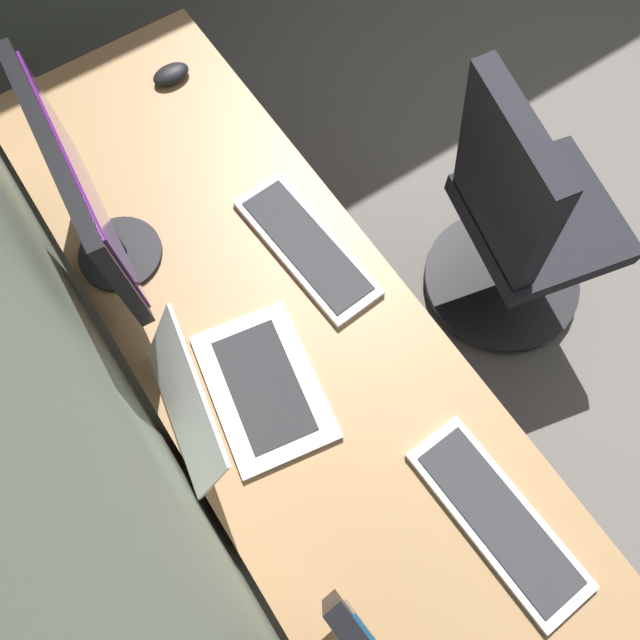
{
  "coord_description": "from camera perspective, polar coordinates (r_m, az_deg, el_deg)",
  "views": [
    {
      "loc": [
        -0.31,
        1.91,
        2.01
      ],
      "look_at": [
        0.04,
        1.67,
        0.95
      ],
      "focal_mm": 33.61,
      "sensor_mm": 36.0,
      "label": 1
    }
  ],
  "objects": [
    {
      "name": "drawer_pedestal",
      "position": [
        1.7,
        -0.51,
        -11.22
      ],
      "size": [
        0.4,
        0.51,
        0.69
      ],
      "color": "#936D47",
      "rests_on": "ground"
    },
    {
      "name": "mouse_main",
      "position": [
        1.81,
        -14.01,
        21.77
      ],
      "size": [
        0.06,
        0.1,
        0.03
      ],
      "primitive_type": "ellipsoid",
      "color": "black",
      "rests_on": "desk"
    },
    {
      "name": "laptop_leftmost",
      "position": [
        1.29,
        -8.18,
        -6.87
      ],
      "size": [
        0.4,
        0.38,
        0.21
      ],
      "color": "white",
      "rests_on": "desk"
    },
    {
      "name": "desk",
      "position": [
        1.41,
        -1.69,
        -5.38
      ],
      "size": [
        2.22,
        0.64,
        0.73
      ],
      "color": "#936D47",
      "rests_on": "ground"
    },
    {
      "name": "wall_back",
      "position": [
        0.8,
        -25.35,
        -9.22
      ],
      "size": [
        4.85,
        0.1,
        2.6
      ],
      "primitive_type": "cube",
      "color": "slate",
      "rests_on": "ground"
    },
    {
      "name": "keyboard_main",
      "position": [
        1.33,
        16.6,
        -17.66
      ],
      "size": [
        0.43,
        0.16,
        0.02
      ],
      "color": "silver",
      "rests_on": "desk"
    },
    {
      "name": "office_chair",
      "position": [
        1.9,
        18.35,
        8.42
      ],
      "size": [
        0.56,
        0.59,
        0.97
      ],
      "color": "black",
      "rests_on": "ground"
    },
    {
      "name": "keyboard_spare",
      "position": [
        1.45,
        -1.28,
        7.0
      ],
      "size": [
        0.43,
        0.17,
        0.02
      ],
      "color": "silver",
      "rests_on": "desk"
    },
    {
      "name": "monitor_primary",
      "position": [
        1.33,
        -21.52,
        10.93
      ],
      "size": [
        0.51,
        0.2,
        0.44
      ],
      "color": "black",
      "rests_on": "desk"
    }
  ]
}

